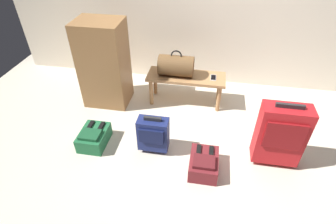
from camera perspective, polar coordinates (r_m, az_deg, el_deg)
ground_plane at (r=2.93m, az=8.95°, el=-9.05°), size 6.60×6.60×0.00m
bench at (r=3.46m, az=3.91°, el=6.93°), size 1.00×0.36×0.40m
duffel_bag_brown at (r=3.38m, az=1.76°, el=9.96°), size 0.44×0.26×0.34m
cell_phone at (r=3.42m, az=9.74°, el=7.32°), size 0.07×0.14×0.01m
suitcase_upright_red at (r=2.79m, az=23.05°, el=-4.46°), size 0.45×0.23×0.74m
suitcase_small_navy at (r=2.78m, az=-3.22°, el=-4.74°), size 0.32×0.18×0.46m
backpack_maroon at (r=2.71m, az=7.69°, el=-10.94°), size 0.28×0.38×0.21m
backpack_green at (r=3.07m, az=-15.67°, el=-5.22°), size 0.28×0.38×0.21m
side_cabinet at (r=3.47m, az=-13.57°, el=9.99°), size 0.56×0.44×1.10m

